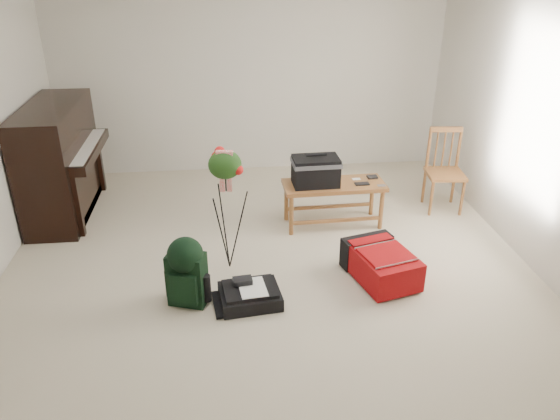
{
  "coord_description": "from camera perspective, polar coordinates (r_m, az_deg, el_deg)",
  "views": [
    {
      "loc": [
        -0.36,
        -4.29,
        2.8
      ],
      "look_at": [
        0.13,
        0.35,
        0.51
      ],
      "focal_mm": 35.0,
      "sensor_mm": 36.0,
      "label": 1
    }
  ],
  "objects": [
    {
      "name": "green_backpack",
      "position": [
        4.66,
        -9.76,
        -6.04
      ],
      "size": [
        0.36,
        0.33,
        0.63
      ],
      "rotation": [
        0.0,
        0.0,
        -0.32
      ],
      "color": "black",
      "rests_on": "floor"
    },
    {
      "name": "floor",
      "position": [
        5.14,
        -1.08,
        -6.88
      ],
      "size": [
        5.0,
        5.5,
        0.01
      ],
      "primitive_type": "cube",
      "color": "#BCB397",
      "rests_on": "ground"
    },
    {
      "name": "wall_back",
      "position": [
        7.22,
        -3.16,
        13.73
      ],
      "size": [
        5.0,
        0.04,
        2.5
      ],
      "primitive_type": "cube",
      "color": "beige",
      "rests_on": "floor"
    },
    {
      "name": "flower_stand",
      "position": [
        5.01,
        -5.54,
        -0.11
      ],
      "size": [
        0.43,
        0.43,
        1.22
      ],
      "rotation": [
        0.0,
        0.0,
        -0.14
      ],
      "color": "black",
      "rests_on": "floor"
    },
    {
      "name": "red_suitcase",
      "position": [
        5.13,
        10.37,
        -5.27
      ],
      "size": [
        0.64,
        0.82,
        0.3
      ],
      "rotation": [
        0.0,
        0.0,
        0.27
      ],
      "color": "#AC0714",
      "rests_on": "floor"
    },
    {
      "name": "bench",
      "position": [
        5.79,
        4.35,
        3.66
      ],
      "size": [
        1.1,
        0.47,
        0.84
      ],
      "rotation": [
        0.0,
        0.0,
        0.03
      ],
      "color": "#9B6232",
      "rests_on": "floor"
    },
    {
      "name": "dining_chair",
      "position": [
        6.51,
        16.79,
        3.91
      ],
      "size": [
        0.44,
        0.44,
        0.94
      ],
      "rotation": [
        0.0,
        0.0,
        -0.1
      ],
      "color": "#9B6232",
      "rests_on": "floor"
    },
    {
      "name": "wall_right",
      "position": [
        5.38,
        26.54,
        6.64
      ],
      "size": [
        0.04,
        5.5,
        2.5
      ],
      "primitive_type": "cube",
      "color": "beige",
      "rests_on": "floor"
    },
    {
      "name": "piano",
      "position": [
        6.55,
        -21.94,
        4.58
      ],
      "size": [
        0.71,
        1.5,
        1.25
      ],
      "color": "black",
      "rests_on": "floor"
    },
    {
      "name": "black_duffel",
      "position": [
        4.75,
        -3.17,
        -8.83
      ],
      "size": [
        0.55,
        0.46,
        0.21
      ],
      "rotation": [
        0.0,
        0.0,
        0.12
      ],
      "color": "black",
      "rests_on": "floor"
    }
  ]
}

